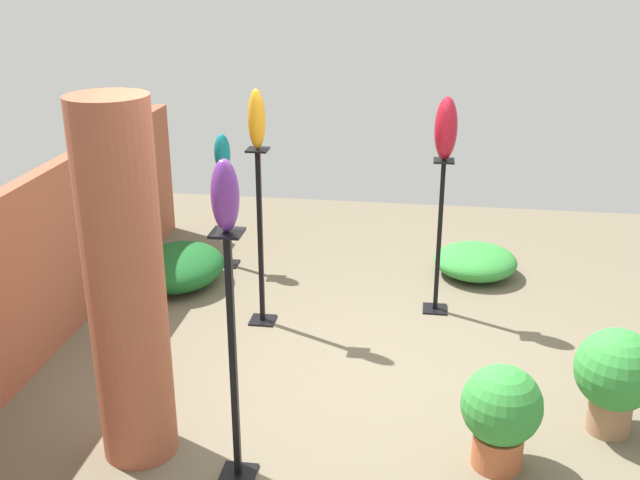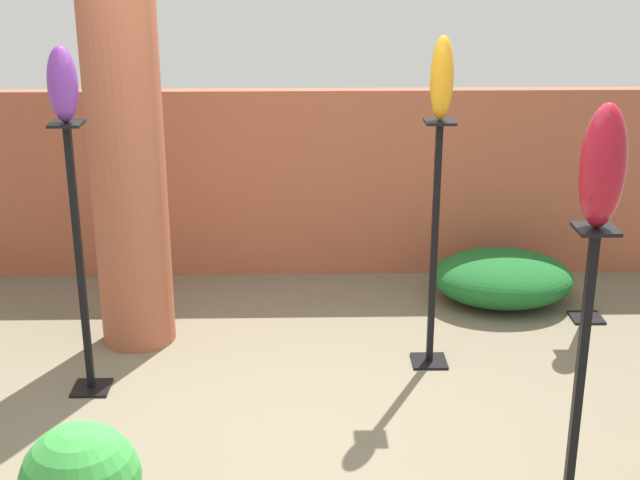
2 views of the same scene
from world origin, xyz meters
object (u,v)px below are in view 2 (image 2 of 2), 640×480
pedestal_teal (593,259)px  art_vase_teal (604,154)px  pedestal_ruby (579,386)px  pedestal_violet (81,273)px  pedestal_amber (434,256)px  art_vase_amber (442,78)px  art_vase_ruby (603,166)px  brick_pillar (128,172)px  art_vase_violet (63,84)px

pedestal_teal → art_vase_teal: (0.00, 0.00, 0.68)m
pedestal_ruby → pedestal_violet: (-2.31, 1.10, 0.09)m
pedestal_amber → pedestal_violet: (-1.90, -0.28, 0.03)m
art_vase_amber → art_vase_teal: 1.37m
pedestal_amber → art_vase_ruby: art_vase_ruby is taller
pedestal_violet → art_vase_ruby: bearing=-25.6°
art_vase_ruby → pedestal_ruby: bearing=0.0°
brick_pillar → art_vase_violet: 0.90m
pedestal_teal → art_vase_violet: (-3.00, -0.86, 1.26)m
pedestal_amber → art_vase_teal: size_ratio=4.11×
art_vase_violet → pedestal_violet: bearing=0.0°
pedestal_violet → art_vase_teal: (3.00, 0.86, 0.41)m
pedestal_ruby → art_vase_ruby: bearing=0.0°
art_vase_amber → art_vase_ruby: bearing=-73.5°
pedestal_ruby → art_vase_violet: bearing=154.4°
pedestal_ruby → pedestal_violet: size_ratio=0.87×
pedestal_violet → art_vase_teal: size_ratio=4.27×
pedestal_amber → art_vase_ruby: bearing=-73.5°
pedestal_violet → art_vase_ruby: art_vase_ruby is taller
art_vase_ruby → art_vase_amber: size_ratio=1.10×
pedestal_teal → art_vase_amber: 1.76m
pedestal_ruby → art_vase_amber: bearing=106.5°
pedestal_violet → art_vase_violet: (-0.00, 0.00, 0.98)m
pedestal_ruby → art_vase_amber: size_ratio=2.91×
brick_pillar → pedestal_amber: (1.74, -0.36, -0.40)m
pedestal_teal → art_vase_violet: art_vase_violet is taller
pedestal_teal → pedestal_violet: bearing=-163.9°
pedestal_teal → art_vase_violet: 3.37m
pedestal_amber → pedestal_violet: bearing=-171.7°
pedestal_teal → art_vase_amber: (-1.10, -0.59, 1.23)m
art_vase_violet → pedestal_teal: bearing=16.1°
art_vase_amber → art_vase_violet: art_vase_amber is taller
brick_pillar → art_vase_violet: (-0.16, -0.64, 0.61)m
pedestal_violet → pedestal_ruby: bearing=-25.6°
pedestal_ruby → art_vase_ruby: (0.00, 0.00, 0.94)m
pedestal_ruby → art_vase_ruby: 0.94m
brick_pillar → pedestal_teal: size_ratio=2.30×
pedestal_violet → pedestal_amber: bearing=8.3°
pedestal_teal → pedestal_ruby: bearing=-109.5°
art_vase_amber → art_vase_teal: size_ratio=1.28×
brick_pillar → pedestal_teal: 2.92m
brick_pillar → pedestal_ruby: size_ratio=1.64×
pedestal_amber → art_vase_violet: size_ratio=3.82×
art_vase_amber → art_vase_violet: (-1.90, -0.28, 0.02)m
pedestal_violet → art_vase_ruby: size_ratio=3.03×
pedestal_violet → pedestal_teal: bearing=16.1°
art_vase_ruby → art_vase_teal: 2.13m
pedestal_teal → art_vase_teal: art_vase_teal is taller
pedestal_amber → art_vase_violet: art_vase_violet is taller
art_vase_teal → brick_pillar: bearing=-175.4°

